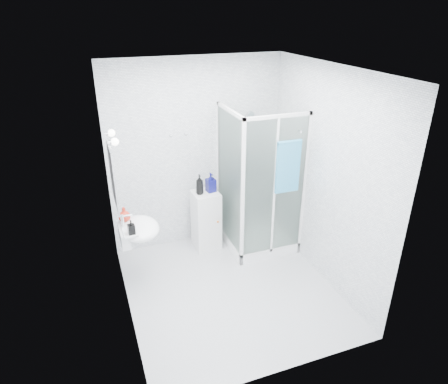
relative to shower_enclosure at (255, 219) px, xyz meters
name	(u,v)px	position (x,y,z in m)	size (l,w,h in m)	color
room	(231,193)	(-0.67, -0.77, 0.85)	(2.40, 2.60, 2.60)	white
shower_enclosure	(255,219)	(0.00, 0.00, 0.00)	(0.90, 0.95, 2.00)	white
wall_basin	(137,229)	(-1.66, -0.32, 0.35)	(0.46, 0.56, 0.35)	white
mirror	(112,176)	(-1.85, -0.32, 1.05)	(0.02, 0.60, 0.70)	white
vanity_lights	(113,137)	(-1.80, -0.32, 1.47)	(0.10, 0.40, 0.08)	silver
wall_hooks	(178,135)	(-0.92, 0.49, 1.17)	(0.23, 0.06, 0.03)	silver
storage_cabinet	(206,220)	(-0.63, 0.27, -0.03)	(0.36, 0.38, 0.84)	white
hand_towel	(288,165)	(0.23, -0.40, 0.92)	(0.32, 0.05, 0.68)	teal
shampoo_bottle_a	(200,184)	(-0.72, 0.26, 0.53)	(0.11, 0.11, 0.27)	black
shampoo_bottle_b	(211,182)	(-0.55, 0.29, 0.53)	(0.12, 0.12, 0.27)	#0F105B
soap_dispenser_orange	(124,214)	(-1.77, -0.19, 0.51)	(0.14, 0.14, 0.18)	#B32415
soap_dispenser_black	(131,227)	(-1.74, -0.51, 0.50)	(0.07, 0.08, 0.17)	black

